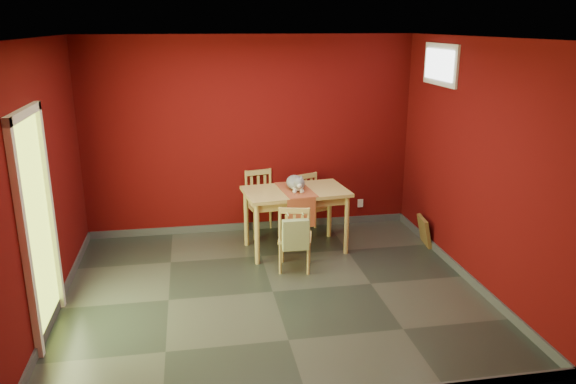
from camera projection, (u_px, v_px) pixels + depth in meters
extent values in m
plane|color=#2D342D|center=(273.00, 292.00, 6.17)|extent=(4.50, 4.50, 0.00)
plane|color=#4F0808|center=(250.00, 136.00, 7.67)|extent=(4.50, 0.00, 4.50)
plane|color=#4F0808|center=(314.00, 246.00, 3.89)|extent=(4.50, 0.00, 4.50)
plane|color=#4F0808|center=(41.00, 184.00, 5.41)|extent=(0.00, 4.00, 4.00)
plane|color=#4F0808|center=(474.00, 164.00, 6.15)|extent=(0.00, 4.00, 4.00)
plane|color=white|center=(271.00, 38.00, 5.39)|extent=(4.50, 4.50, 0.00)
cube|color=#3F4244|center=(252.00, 226.00, 8.03)|extent=(4.50, 0.02, 0.10)
cube|color=#3F4244|center=(58.00, 305.00, 5.78)|extent=(0.03, 4.00, 0.10)
cube|color=#3F4244|center=(463.00, 272.00, 6.53)|extent=(0.03, 4.00, 0.10)
cube|color=#B7D838|center=(36.00, 229.00, 5.13)|extent=(0.02, 0.85, 2.05)
cube|color=white|center=(25.00, 244.00, 4.68)|extent=(0.06, 0.08, 2.13)
cube|color=white|center=(50.00, 209.00, 5.56)|extent=(0.06, 0.08, 2.13)
cube|color=white|center=(23.00, 113.00, 4.82)|extent=(0.06, 1.01, 0.08)
cube|color=white|center=(441.00, 65.00, 6.81)|extent=(0.03, 0.90, 0.50)
cube|color=white|center=(439.00, 65.00, 6.80)|extent=(0.02, 0.76, 0.36)
cube|color=silver|center=(360.00, 203.00, 8.22)|extent=(0.08, 0.02, 0.12)
cube|color=tan|center=(296.00, 192.00, 7.11)|extent=(1.37, 0.89, 0.04)
cube|color=tan|center=(296.00, 197.00, 7.13)|extent=(1.22, 0.75, 0.11)
cylinder|color=tan|center=(257.00, 234.00, 6.78)|extent=(0.06, 0.06, 0.76)
cylinder|color=tan|center=(246.00, 218.00, 7.36)|extent=(0.06, 0.06, 0.76)
cylinder|color=tan|center=(347.00, 225.00, 7.09)|extent=(0.06, 0.06, 0.76)
cylinder|color=tan|center=(330.00, 210.00, 7.67)|extent=(0.06, 0.06, 0.76)
cube|color=#A04829|center=(296.00, 190.00, 7.10)|extent=(0.44, 0.78, 0.01)
cube|color=#A04829|center=(301.00, 213.00, 6.80)|extent=(0.36, 0.05, 0.37)
cube|color=tan|center=(263.00, 205.00, 7.75)|extent=(0.49, 0.49, 0.04)
cylinder|color=tan|center=(255.00, 226.00, 7.59)|extent=(0.04, 0.04, 0.40)
cylinder|color=tan|center=(247.00, 218.00, 7.91)|extent=(0.04, 0.04, 0.40)
cylinder|color=tan|center=(279.00, 223.00, 7.72)|extent=(0.04, 0.04, 0.40)
cylinder|color=tan|center=(270.00, 215.00, 8.03)|extent=(0.04, 0.04, 0.40)
cylinder|color=tan|center=(246.00, 186.00, 7.77)|extent=(0.04, 0.04, 0.44)
cylinder|color=tan|center=(270.00, 184.00, 7.90)|extent=(0.04, 0.04, 0.44)
cube|color=tan|center=(258.00, 172.00, 7.78)|extent=(0.37, 0.11, 0.07)
cube|color=tan|center=(252.00, 188.00, 7.81)|extent=(0.04, 0.03, 0.34)
cube|color=tan|center=(258.00, 188.00, 7.85)|extent=(0.04, 0.03, 0.34)
cube|color=tan|center=(265.00, 187.00, 7.88)|extent=(0.04, 0.03, 0.34)
cube|color=tan|center=(312.00, 207.00, 7.76)|extent=(0.50, 0.50, 0.04)
cylinder|color=tan|center=(308.00, 226.00, 7.60)|extent=(0.03, 0.03, 0.38)
cylinder|color=tan|center=(296.00, 219.00, 7.88)|extent=(0.03, 0.03, 0.38)
cylinder|color=tan|center=(329.00, 222.00, 7.77)|extent=(0.03, 0.03, 0.38)
cylinder|color=tan|center=(315.00, 215.00, 8.04)|extent=(0.03, 0.03, 0.38)
cylinder|color=tan|center=(296.00, 190.00, 7.75)|extent=(0.03, 0.03, 0.42)
cylinder|color=tan|center=(316.00, 186.00, 7.92)|extent=(0.03, 0.03, 0.42)
cube|color=tan|center=(306.00, 176.00, 7.78)|extent=(0.34, 0.16, 0.06)
cube|color=tan|center=(300.00, 192.00, 7.80)|extent=(0.04, 0.03, 0.32)
cube|color=tan|center=(306.00, 191.00, 7.84)|extent=(0.04, 0.03, 0.32)
cube|color=tan|center=(311.00, 190.00, 7.89)|extent=(0.04, 0.03, 0.32)
cube|color=tan|center=(295.00, 238.00, 6.65)|extent=(0.46, 0.46, 0.04)
cylinder|color=tan|center=(309.00, 249.00, 6.86)|extent=(0.03, 0.03, 0.37)
cylinder|color=tan|center=(308.00, 260.00, 6.54)|extent=(0.03, 0.03, 0.37)
cylinder|color=tan|center=(282.00, 248.00, 6.88)|extent=(0.03, 0.03, 0.37)
cylinder|color=tan|center=(280.00, 259.00, 6.56)|extent=(0.03, 0.03, 0.37)
cylinder|color=tan|center=(309.00, 225.00, 6.42)|extent=(0.03, 0.03, 0.41)
cylinder|color=tan|center=(280.00, 224.00, 6.44)|extent=(0.03, 0.03, 0.41)
cube|color=tan|center=(294.00, 211.00, 6.38)|extent=(0.34, 0.11, 0.06)
cube|color=tan|center=(302.00, 228.00, 6.43)|extent=(0.04, 0.03, 0.32)
cube|color=tan|center=(294.00, 228.00, 6.44)|extent=(0.04, 0.03, 0.32)
cube|color=tan|center=(286.00, 228.00, 6.44)|extent=(0.04, 0.03, 0.32)
cube|color=#9AAC6F|center=(296.00, 235.00, 6.38)|extent=(0.30, 0.09, 0.36)
cylinder|color=#9AAC6F|center=(287.00, 214.00, 6.35)|extent=(0.02, 0.15, 0.02)
cylinder|color=#9AAC6F|center=(302.00, 213.00, 6.38)|extent=(0.02, 0.15, 0.02)
cube|color=brown|center=(424.00, 231.00, 7.44)|extent=(0.17, 0.39, 0.38)
cube|color=black|center=(424.00, 231.00, 7.44)|extent=(0.11, 0.27, 0.26)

